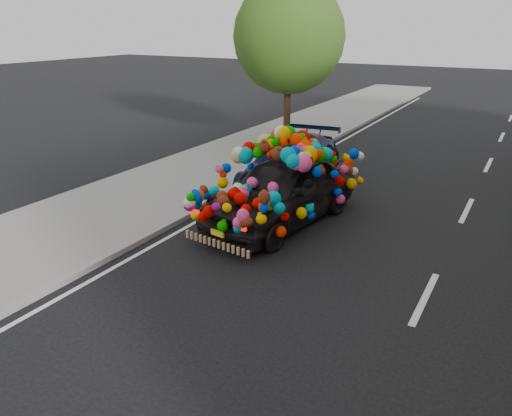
{
  "coord_description": "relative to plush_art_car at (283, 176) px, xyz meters",
  "views": [
    {
      "loc": [
        4.78,
        -8.13,
        4.56
      ],
      "look_at": [
        -0.02,
        0.35,
        0.91
      ],
      "focal_mm": 35.0,
      "sensor_mm": 36.0,
      "label": 1
    }
  ],
  "objects": [
    {
      "name": "plush_art_car",
      "position": [
        0.0,
        0.0,
        0.0
      ],
      "size": [
        2.87,
        5.09,
        2.23
      ],
      "rotation": [
        0.0,
        0.0,
        -0.14
      ],
      "color": "black",
      "rests_on": "ground"
    },
    {
      "name": "tree_near_sidewalk",
      "position": [
        -3.58,
        7.5,
        2.88
      ],
      "size": [
        4.2,
        4.2,
        6.13
      ],
      "color": "#332114",
      "rests_on": "ground"
    },
    {
      "name": "kerb",
      "position": [
        -2.13,
        -2.0,
        -1.08
      ],
      "size": [
        0.15,
        60.0,
        0.13
      ],
      "primitive_type": "cube",
      "color": "gray",
      "rests_on": "ground"
    },
    {
      "name": "sidewalk",
      "position": [
        -4.08,
        -2.0,
        -1.09
      ],
      "size": [
        4.0,
        60.0,
        0.12
      ],
      "primitive_type": "cube",
      "color": "gray",
      "rests_on": "ground"
    },
    {
      "name": "lane_markings",
      "position": [
        3.82,
        -2.0,
        -1.14
      ],
      "size": [
        6.0,
        50.0,
        0.01
      ],
      "primitive_type": null,
      "color": "silver",
      "rests_on": "ground"
    },
    {
      "name": "navy_sedan",
      "position": [
        -0.97,
        2.5,
        -0.43
      ],
      "size": [
        2.64,
        5.18,
        1.44
      ],
      "primitive_type": "imported",
      "rotation": [
        0.0,
        0.0,
        0.13
      ],
      "color": "#040B33",
      "rests_on": "ground"
    },
    {
      "name": "ground",
      "position": [
        0.22,
        -2.0,
        -1.15
      ],
      "size": [
        100.0,
        100.0,
        0.0
      ],
      "primitive_type": "plane",
      "color": "black",
      "rests_on": "ground"
    }
  ]
}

